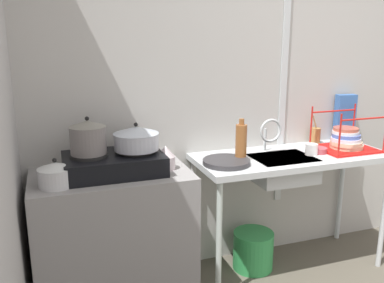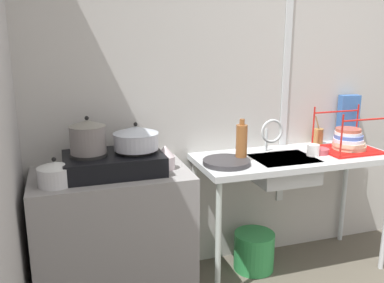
% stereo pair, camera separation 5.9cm
% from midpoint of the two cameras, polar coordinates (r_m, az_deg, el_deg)
% --- Properties ---
extents(wall_back, '(4.63, 0.10, 2.69)m').
position_cam_midpoint_polar(wall_back, '(3.17, 13.32, 8.90)').
color(wall_back, '#B9B7B2').
rests_on(wall_back, ground).
extents(wall_metal_strip, '(0.05, 0.01, 2.15)m').
position_cam_midpoint_polar(wall_metal_strip, '(3.04, 12.13, 11.32)').
color(wall_metal_strip, silver).
extents(counter_concrete, '(0.93, 0.54, 0.84)m').
position_cam_midpoint_polar(counter_concrete, '(2.64, -11.30, -13.01)').
color(counter_concrete, gray).
rests_on(counter_concrete, ground).
extents(counter_sink, '(1.34, 0.54, 0.84)m').
position_cam_midpoint_polar(counter_sink, '(2.91, 12.99, -3.13)').
color(counter_sink, silver).
rests_on(counter_sink, ground).
extents(stove, '(0.57, 0.38, 0.13)m').
position_cam_midpoint_polar(stove, '(2.46, -11.40, -2.94)').
color(stove, black).
rests_on(stove, counter_concrete).
extents(pot_on_left_burner, '(0.21, 0.21, 0.21)m').
position_cam_midpoint_polar(pot_on_left_burner, '(2.41, -14.82, 0.58)').
color(pot_on_left_burner, slate).
rests_on(pot_on_left_burner, stove).
extents(pot_on_right_burner, '(0.27, 0.27, 0.16)m').
position_cam_midpoint_polar(pot_on_right_burner, '(2.45, -8.38, 0.49)').
color(pot_on_right_burner, silver).
rests_on(pot_on_right_burner, stove).
extents(pot_beside_stove, '(0.19, 0.19, 0.16)m').
position_cam_midpoint_polar(pot_beside_stove, '(2.33, -18.98, -4.31)').
color(pot_beside_stove, silver).
rests_on(pot_beside_stove, counter_concrete).
extents(percolator, '(0.12, 0.12, 0.15)m').
position_cam_midpoint_polar(percolator, '(2.49, -4.35, -2.24)').
color(percolator, beige).
rests_on(percolator, counter_concrete).
extents(sink_basin, '(0.41, 0.32, 0.16)m').
position_cam_midpoint_polar(sink_basin, '(2.83, 11.74, -3.69)').
color(sink_basin, silver).
rests_on(sink_basin, counter_sink).
extents(faucet, '(0.16, 0.09, 0.24)m').
position_cam_midpoint_polar(faucet, '(2.86, 10.14, 1.34)').
color(faucet, silver).
rests_on(faucet, counter_sink).
extents(frying_pan, '(0.30, 0.30, 0.03)m').
position_cam_midpoint_polar(frying_pan, '(2.60, 4.12, -2.82)').
color(frying_pan, '#343235').
rests_on(frying_pan, counter_sink).
extents(dish_rack, '(0.40, 0.33, 0.30)m').
position_cam_midpoint_polar(dish_rack, '(3.11, 19.94, 0.18)').
color(dish_rack, red).
rests_on(dish_rack, counter_sink).
extents(cup_by_rack, '(0.08, 0.08, 0.08)m').
position_cam_midpoint_polar(cup_by_rack, '(2.90, 15.59, -1.05)').
color(cup_by_rack, white).
rests_on(cup_by_rack, counter_sink).
extents(small_bowl_on_drainboard, '(0.13, 0.13, 0.04)m').
position_cam_midpoint_polar(small_bowl_on_drainboard, '(2.98, 16.38, -1.15)').
color(small_bowl_on_drainboard, '#B44750').
rests_on(small_bowl_on_drainboard, counter_sink).
extents(bottle_by_sink, '(0.07, 0.07, 0.28)m').
position_cam_midpoint_polar(bottle_by_sink, '(2.65, 6.15, -0.11)').
color(bottle_by_sink, '#985A2D').
rests_on(bottle_by_sink, counter_sink).
extents(cereal_box, '(0.16, 0.08, 0.36)m').
position_cam_midpoint_polar(cereal_box, '(3.36, 19.83, 3.10)').
color(cereal_box, '#3767AF').
rests_on(cereal_box, counter_sink).
extents(utensil_jar, '(0.07, 0.07, 0.21)m').
position_cam_midpoint_polar(utensil_jar, '(3.23, 16.15, 0.81)').
color(utensil_jar, '#A27841').
rests_on(utensil_jar, counter_sink).
extents(bucket_on_floor, '(0.29, 0.29, 0.27)m').
position_cam_midpoint_polar(bucket_on_floor, '(3.08, 7.86, -14.62)').
color(bucket_on_floor, green).
rests_on(bucket_on_floor, ground).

